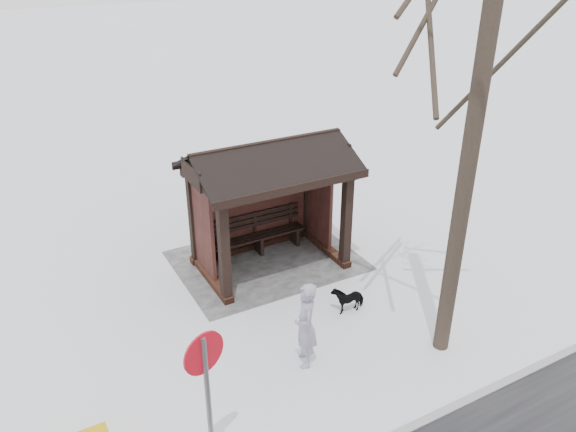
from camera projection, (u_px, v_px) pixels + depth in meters
The scene contains 8 objects.
ground at pixel (270, 264), 13.36m from camera, with size 120.00×120.00×0.00m, color silver.
kerb at pixel (426, 421), 9.03m from camera, with size 120.00×0.15×0.06m, color gray.
trampled_patch at pixel (267, 260), 13.51m from camera, with size 4.20×3.20×0.02m, color gray.
bus_shelter at pixel (266, 178), 12.51m from camera, with size 3.60×2.40×3.09m.
tree_near at pixel (493, 3), 7.95m from camera, with size 3.42×3.42×9.03m.
pedestrian at pixel (306, 325), 9.92m from camera, with size 0.61×0.40×1.67m, color gray.
dog at pixel (348, 298), 11.62m from camera, with size 0.31×0.68×0.57m, color black.
road_sign at pixel (206, 377), 7.42m from camera, with size 0.62×0.22×2.49m.
Camera 1 is at (5.12, 10.23, 7.00)m, focal length 35.00 mm.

